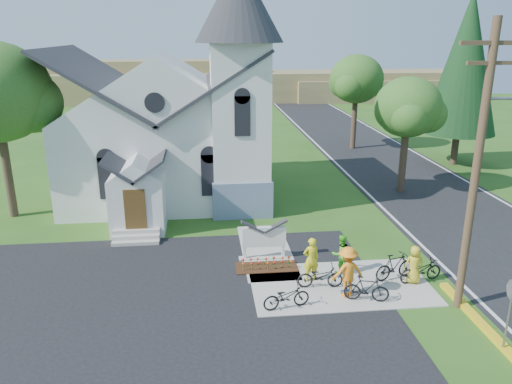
{
  "coord_description": "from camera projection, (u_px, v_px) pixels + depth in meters",
  "views": [
    {
      "loc": [
        -3.7,
        -16.59,
        9.53
      ],
      "look_at": [
        -1.36,
        5.0,
        2.53
      ],
      "focal_mm": 35.0,
      "sensor_mm": 36.0,
      "label": 1
    }
  ],
  "objects": [
    {
      "name": "distant_hills",
      "position": [
        250.0,
        85.0,
        71.98
      ],
      "size": [
        61.0,
        10.0,
        5.6
      ],
      "color": "olive",
      "rests_on": "ground"
    },
    {
      "name": "bike_2",
      "position": [
        320.0,
        276.0,
        19.27
      ],
      "size": [
        1.8,
        0.74,
        0.92
      ],
      "primitive_type": "imported",
      "rotation": [
        0.0,
        0.0,
        1.5
      ],
      "color": "black",
      "rests_on": "sidewalk"
    },
    {
      "name": "cyclist_0",
      "position": [
        311.0,
        259.0,
        19.69
      ],
      "size": [
        0.73,
        0.54,
        1.82
      ],
      "primitive_type": "imported",
      "rotation": [
        0.0,
        0.0,
        3.31
      ],
      "color": "yellow",
      "rests_on": "sidewalk"
    },
    {
      "name": "church",
      "position": [
        171.0,
        110.0,
        28.64
      ],
      "size": [
        12.35,
        12.0,
        13.0
      ],
      "color": "white",
      "rests_on": "ground"
    },
    {
      "name": "conifer",
      "position": [
        466.0,
        63.0,
        35.31
      ],
      "size": [
        5.2,
        5.2,
        12.4
      ],
      "color": "#37261E",
      "rests_on": "ground"
    },
    {
      "name": "bike_1",
      "position": [
        367.0,
        289.0,
        18.26
      ],
      "size": [
        1.72,
        0.89,
        1.0
      ],
      "primitive_type": "imported",
      "rotation": [
        0.0,
        0.0,
        1.3
      ],
      "color": "black",
      "rests_on": "sidewalk"
    },
    {
      "name": "stop_sign",
      "position": [
        512.0,
        301.0,
        15.04
      ],
      "size": [
        0.11,
        0.76,
        2.48
      ],
      "color": "gray",
      "rests_on": "ground"
    },
    {
      "name": "church_sign",
      "position": [
        264.0,
        237.0,
        21.59
      ],
      "size": [
        2.2,
        0.4,
        1.7
      ],
      "color": "#9D978E",
      "rests_on": "ground"
    },
    {
      "name": "bike_4",
      "position": [
        421.0,
        270.0,
        19.71
      ],
      "size": [
        1.95,
        1.01,
        0.98
      ],
      "primitive_type": "imported",
      "rotation": [
        0.0,
        0.0,
        1.78
      ],
      "color": "black",
      "rests_on": "sidewalk"
    },
    {
      "name": "bike_3",
      "position": [
        395.0,
        266.0,
        19.9
      ],
      "size": [
        1.9,
        1.05,
        1.1
      ],
      "primitive_type": "imported",
      "rotation": [
        0.0,
        0.0,
        1.88
      ],
      "color": "black",
      "rests_on": "sidewalk"
    },
    {
      "name": "cyclist_2",
      "position": [
        348.0,
        274.0,
        18.7
      ],
      "size": [
        1.03,
        0.73,
        1.63
      ],
      "primitive_type": "imported",
      "rotation": [
        0.0,
        0.0,
        3.53
      ],
      "color": "#235AB2",
      "rests_on": "sidewalk"
    },
    {
      "name": "utility_pole",
      "position": [
        479.0,
        163.0,
        16.48
      ],
      "size": [
        3.45,
        0.28,
        10.0
      ],
      "color": "#443222",
      "rests_on": "ground"
    },
    {
      "name": "bike_0",
      "position": [
        286.0,
        296.0,
        17.81
      ],
      "size": [
        1.83,
        0.95,
        0.92
      ],
      "primitive_type": "imported",
      "rotation": [
        0.0,
        0.0,
        1.77
      ],
      "color": "black",
      "rests_on": "sidewalk"
    },
    {
      "name": "sidewalk",
      "position": [
        340.0,
        285.0,
        19.62
      ],
      "size": [
        7.0,
        4.0,
        0.05
      ],
      "primitive_type": "cube",
      "color": "#9D978E",
      "rests_on": "ground"
    },
    {
      "name": "road",
      "position": [
        405.0,
        177.0,
        34.22
      ],
      "size": [
        8.0,
        90.0,
        0.02
      ],
      "primitive_type": "cube",
      "color": "black",
      "rests_on": "ground"
    },
    {
      "name": "ground",
      "position": [
        306.0,
        294.0,
        19.0
      ],
      "size": [
        120.0,
        120.0,
        0.0
      ],
      "primitive_type": "plane",
      "color": "#295518",
      "rests_on": "ground"
    },
    {
      "name": "tree_road_near",
      "position": [
        408.0,
        108.0,
        29.63
      ],
      "size": [
        4.0,
        4.0,
        7.05
      ],
      "color": "#37261E",
      "rests_on": "ground"
    },
    {
      "name": "tree_road_mid",
      "position": [
        356.0,
        79.0,
        40.86
      ],
      "size": [
        4.4,
        4.4,
        7.8
      ],
      "color": "#37261E",
      "rests_on": "ground"
    },
    {
      "name": "flower_bed",
      "position": [
        267.0,
        267.0,
        21.05
      ],
      "size": [
        2.6,
        1.1,
        0.07
      ],
      "primitive_type": "cube",
      "color": "#32190D",
      "rests_on": "ground"
    },
    {
      "name": "parking_lot",
      "position": [
        109.0,
        335.0,
        16.39
      ],
      "size": [
        20.0,
        16.0,
        0.02
      ],
      "primitive_type": "cube",
      "color": "black",
      "rests_on": "ground"
    },
    {
      "name": "cyclist_1",
      "position": [
        341.0,
        254.0,
        20.37
      ],
      "size": [
        0.9,
        0.76,
        1.65
      ],
      "primitive_type": "imported",
      "rotation": [
        0.0,
        0.0,
        3.33
      ],
      "color": "#4FD027",
      "rests_on": "sidewalk"
    },
    {
      "name": "cyclist_4",
      "position": [
        414.0,
        265.0,
        19.54
      ],
      "size": [
        0.8,
        0.57,
        1.55
      ],
      "primitive_type": "imported",
      "rotation": [
        0.0,
        0.0,
        3.04
      ],
      "color": "gold",
      "rests_on": "sidewalk"
    },
    {
      "name": "cyclist_3",
      "position": [
        347.0,
        272.0,
        18.49
      ],
      "size": [
        1.38,
        0.95,
        1.97
      ],
      "primitive_type": "imported",
      "rotation": [
        0.0,
        0.0,
        3.33
      ],
      "color": "orange",
      "rests_on": "sidewalk"
    }
  ]
}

